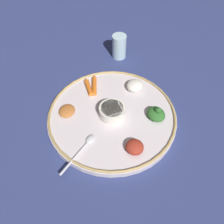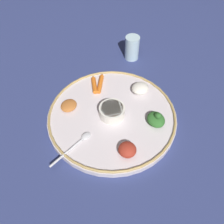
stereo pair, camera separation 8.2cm
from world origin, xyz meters
name	(u,v)px [view 1 (the left image)]	position (x,y,z in m)	size (l,w,h in m)	color
ground_plane	(112,119)	(0.00, 0.00, 0.00)	(2.40, 2.40, 0.00)	navy
platter	(112,117)	(0.00, 0.00, 0.01)	(0.43, 0.43, 0.02)	silver
platter_rim	(112,114)	(0.00, 0.00, 0.02)	(0.42, 0.42, 0.01)	tan
center_bowl	(112,111)	(0.00, 0.00, 0.04)	(0.08, 0.08, 0.04)	silver
spoon	(83,148)	(0.13, -0.08, 0.02)	(0.14, 0.10, 0.01)	silver
greens_pile	(156,114)	(0.01, 0.14, 0.04)	(0.08, 0.08, 0.05)	#2D6628
carrot_near_spoon	(94,85)	(-0.13, -0.07, 0.03)	(0.10, 0.02, 0.02)	orange
carrot_outer	(88,86)	(-0.12, -0.09, 0.03)	(0.09, 0.04, 0.02)	orange
mound_rice_white	(135,85)	(-0.12, 0.08, 0.04)	(0.06, 0.06, 0.03)	silver
mound_chickpea	(67,111)	(-0.01, -0.15, 0.03)	(0.06, 0.05, 0.02)	#B2662D
mound_beet	(135,147)	(0.13, 0.07, 0.04)	(0.05, 0.05, 0.03)	maroon
drinking_glass	(119,48)	(-0.33, 0.02, 0.04)	(0.06, 0.06, 0.10)	silver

